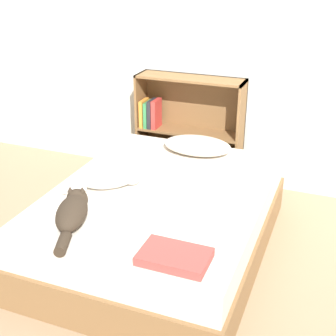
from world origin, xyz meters
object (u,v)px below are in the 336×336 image
object	(u,v)px
pillow	(197,145)
cat_light	(114,178)
bed	(161,220)
cat_dark	(72,211)
bookshelf	(187,128)

from	to	relation	value
pillow	cat_light	xyz separation A→B (m)	(-0.33, -0.78, 0.01)
pillow	bed	bearing A→B (deg)	-92.00
bed	cat_dark	bearing A→B (deg)	-120.10
bed	pillow	world-z (taller)	pillow
pillow	bookshelf	world-z (taller)	bookshelf
bed	cat_light	bearing A→B (deg)	-166.57
cat_light	cat_dark	bearing A→B (deg)	-131.54
bookshelf	cat_light	bearing A→B (deg)	-94.08
bed	pillow	size ratio (longest dim) A/B	3.40
bed	cat_light	world-z (taller)	cat_light
bed	cat_light	distance (m)	0.44
pillow	cat_dark	distance (m)	1.31
pillow	cat_light	bearing A→B (deg)	-113.07
pillow	cat_light	distance (m)	0.85
bookshelf	cat_dark	bearing A→B (deg)	-93.48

